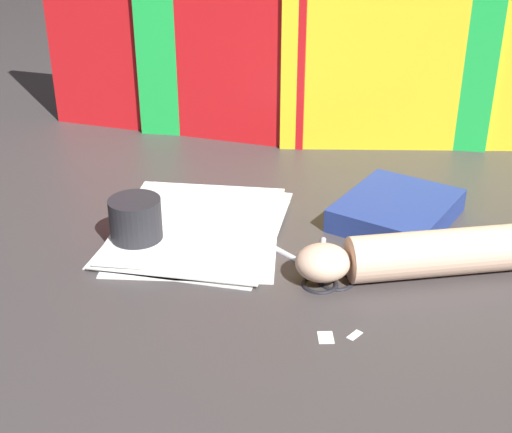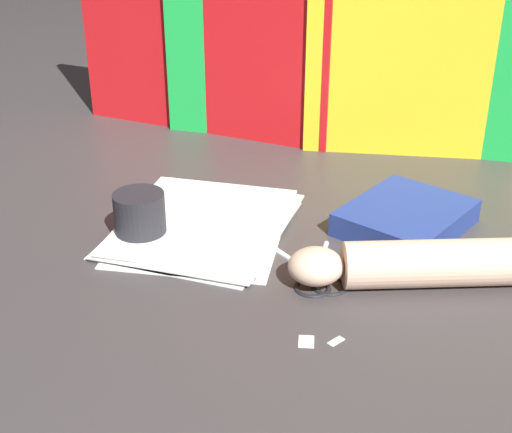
# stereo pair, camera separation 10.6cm
# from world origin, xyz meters

# --- Properties ---
(ground_plane) EXTENTS (6.00, 6.00, 0.00)m
(ground_plane) POSITION_xyz_m (0.00, 0.00, 0.00)
(ground_plane) COLOR #3D3838
(backdrop_panel_left) EXTENTS (0.57, 0.11, 0.48)m
(backdrop_panel_left) POSITION_xyz_m (-0.27, 0.45, 0.24)
(backdrop_panel_left) COLOR red
(backdrop_panel_left) RESTS_ON ground_plane
(backdrop_panel_center) EXTENTS (0.72, 0.03, 0.40)m
(backdrop_panel_center) POSITION_xyz_m (0.02, 0.45, 0.20)
(backdrop_panel_center) COLOR green
(backdrop_panel_center) RESTS_ON ground_plane
(backdrop_panel_right) EXTENTS (0.68, 0.11, 0.46)m
(backdrop_panel_right) POSITION_xyz_m (0.30, 0.45, 0.23)
(backdrop_panel_right) COLOR yellow
(backdrop_panel_right) RESTS_ON ground_plane
(paper_stack) EXTENTS (0.28, 0.32, 0.02)m
(paper_stack) POSITION_xyz_m (-0.12, 0.01, 0.01)
(paper_stack) COLOR white
(paper_stack) RESTS_ON ground_plane
(book_closed) EXTENTS (0.23, 0.25, 0.04)m
(book_closed) POSITION_xyz_m (0.20, 0.10, 0.02)
(book_closed) COLOR navy
(book_closed) RESTS_ON ground_plane
(scissors) EXTENTS (0.14, 0.16, 0.01)m
(scissors) POSITION_xyz_m (0.09, -0.09, 0.00)
(scissors) COLOR silver
(scissors) RESTS_ON ground_plane
(hand_forearm) EXTENTS (0.34, 0.17, 0.07)m
(hand_forearm) POSITION_xyz_m (0.22, -0.07, 0.03)
(hand_forearm) COLOR beige
(hand_forearm) RESTS_ON ground_plane
(paper_scrap_near) EXTENTS (0.02, 0.02, 0.00)m
(paper_scrap_near) POSITION_xyz_m (0.14, -0.23, 0.00)
(paper_scrap_near) COLOR white
(paper_scrap_near) RESTS_ON ground_plane
(paper_scrap_mid) EXTENTS (0.02, 0.03, 0.00)m
(paper_scrap_mid) POSITION_xyz_m (0.11, -0.24, 0.00)
(paper_scrap_mid) COLOR white
(paper_scrap_mid) RESTS_ON ground_plane
(mug) EXTENTS (0.08, 0.08, 0.08)m
(mug) POSITION_xyz_m (-0.20, -0.05, 0.04)
(mug) COLOR #232328
(mug) RESTS_ON ground_plane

